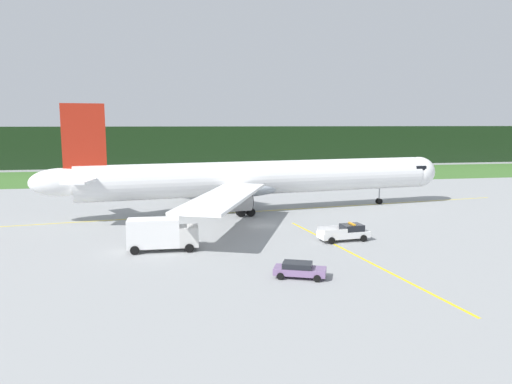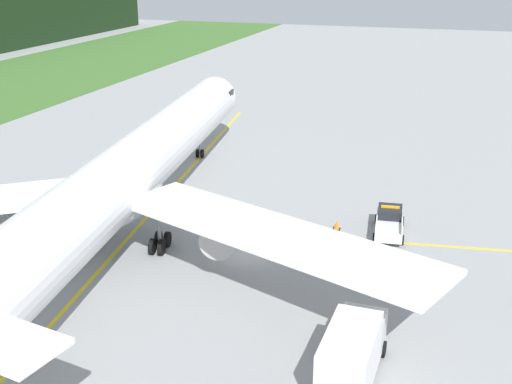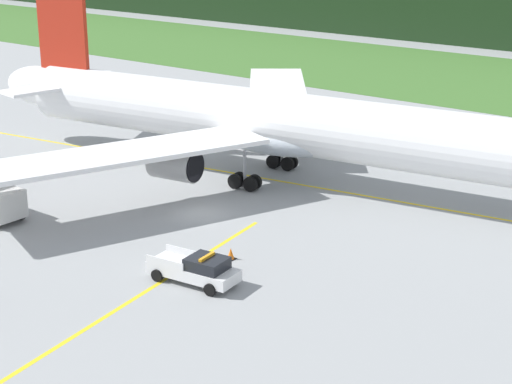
% 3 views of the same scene
% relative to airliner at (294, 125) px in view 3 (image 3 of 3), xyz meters
% --- Properties ---
extents(ground, '(320.00, 320.00, 0.00)m').
position_rel_airliner_xyz_m(ground, '(-1.43, -9.78, -4.87)').
color(ground, gray).
extents(grass_verge, '(320.00, 34.69, 0.04)m').
position_rel_airliner_xyz_m(grass_verge, '(-1.43, 49.96, -4.85)').
color(grass_verge, '#3D6A2B').
rests_on(grass_verge, ground).
extents(taxiway_centerline_main, '(82.47, 11.47, 0.01)m').
position_rel_airliner_xyz_m(taxiway_centerline_main, '(0.87, 0.12, -4.86)').
color(taxiway_centerline_main, yellow).
rests_on(taxiway_centerline_main, ground).
extents(taxiway_centerline_spur, '(4.67, 32.27, 0.01)m').
position_rel_airliner_xyz_m(taxiway_centerline_spur, '(5.20, -25.04, -4.86)').
color(taxiway_centerline_spur, yellow).
rests_on(taxiway_centerline_spur, ground).
extents(airliner, '(60.99, 46.86, 15.37)m').
position_rel_airliner_xyz_m(airliner, '(0.00, 0.00, 0.00)').
color(airliner, white).
rests_on(airliner, ground).
extents(ops_pickup_truck, '(5.80, 2.77, 1.94)m').
position_rel_airliner_xyz_m(ops_pickup_truck, '(6.33, -19.18, -3.96)').
color(ops_pickup_truck, silver).
rests_on(ops_pickup_truck, ground).
extents(apron_cone, '(0.60, 0.60, 0.75)m').
position_rel_airliner_xyz_m(apron_cone, '(5.69, -15.13, -4.50)').
color(apron_cone, black).
rests_on(apron_cone, ground).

